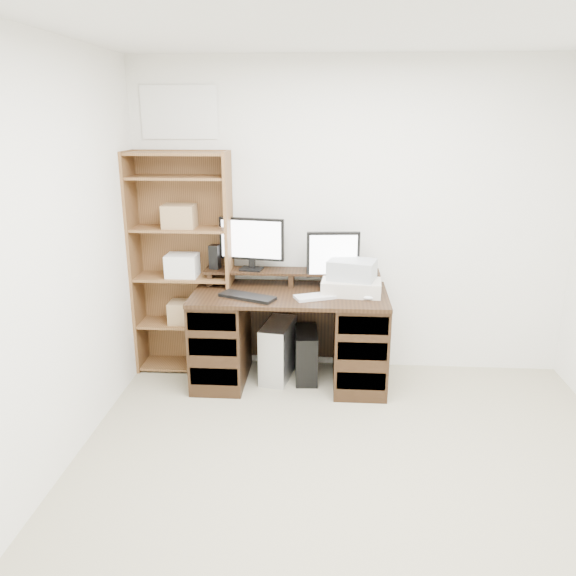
# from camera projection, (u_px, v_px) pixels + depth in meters

# --- Properties ---
(room) EXTENTS (3.54, 4.04, 2.54)m
(room) POSITION_uv_depth(u_px,v_px,m) (368.00, 298.00, 2.59)
(room) COLOR tan
(room) RESTS_ON ground
(desk) EXTENTS (1.50, 0.70, 0.75)m
(desk) POSITION_uv_depth(u_px,v_px,m) (290.00, 336.00, 4.44)
(desk) COLOR black
(desk) RESTS_ON ground
(riser_shelf) EXTENTS (1.40, 0.22, 0.12)m
(riser_shelf) POSITION_uv_depth(u_px,v_px,m) (292.00, 273.00, 4.50)
(riser_shelf) COLOR black
(riser_shelf) RESTS_ON desk
(monitor_wide) EXTENTS (0.52, 0.16, 0.42)m
(monitor_wide) POSITION_uv_depth(u_px,v_px,m) (252.00, 241.00, 4.45)
(monitor_wide) COLOR black
(monitor_wide) RESTS_ON riser_shelf
(monitor_small) EXTENTS (0.41, 0.17, 0.45)m
(monitor_small) POSITION_uv_depth(u_px,v_px,m) (333.00, 258.00, 4.36)
(monitor_small) COLOR black
(monitor_small) RESTS_ON desk
(speaker) EXTENTS (0.09, 0.09, 0.20)m
(speaker) POSITION_uv_depth(u_px,v_px,m) (215.00, 257.00, 4.51)
(speaker) COLOR black
(speaker) RESTS_ON riser_shelf
(keyboard_black) EXTENTS (0.45, 0.31, 0.02)m
(keyboard_black) POSITION_uv_depth(u_px,v_px,m) (247.00, 297.00, 4.19)
(keyboard_black) COLOR black
(keyboard_black) RESTS_ON desk
(keyboard_white) EXTENTS (0.48, 0.30, 0.02)m
(keyboard_white) POSITION_uv_depth(u_px,v_px,m) (325.00, 296.00, 4.21)
(keyboard_white) COLOR silver
(keyboard_white) RESTS_ON desk
(mouse) EXTENTS (0.09, 0.07, 0.03)m
(mouse) POSITION_uv_depth(u_px,v_px,m) (368.00, 298.00, 4.15)
(mouse) COLOR silver
(mouse) RESTS_ON desk
(printer) EXTENTS (0.47, 0.37, 0.11)m
(printer) POSITION_uv_depth(u_px,v_px,m) (351.00, 286.00, 4.30)
(printer) COLOR beige
(printer) RESTS_ON desk
(basket) EXTENTS (0.40, 0.33, 0.15)m
(basket) POSITION_uv_depth(u_px,v_px,m) (352.00, 269.00, 4.26)
(basket) COLOR #A6ADB1
(basket) RESTS_ON printer
(tower_silver) EXTENTS (0.28, 0.49, 0.46)m
(tower_silver) POSITION_uv_depth(u_px,v_px,m) (278.00, 350.00, 4.56)
(tower_silver) COLOR silver
(tower_silver) RESTS_ON ground
(tower_black) EXTENTS (0.20, 0.41, 0.40)m
(tower_black) POSITION_uv_depth(u_px,v_px,m) (306.00, 355.00, 4.54)
(tower_black) COLOR black
(tower_black) RESTS_ON ground
(bookshelf) EXTENTS (0.80, 0.30, 1.80)m
(bookshelf) POSITION_uv_depth(u_px,v_px,m) (183.00, 262.00, 4.54)
(bookshelf) COLOR brown
(bookshelf) RESTS_ON ground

